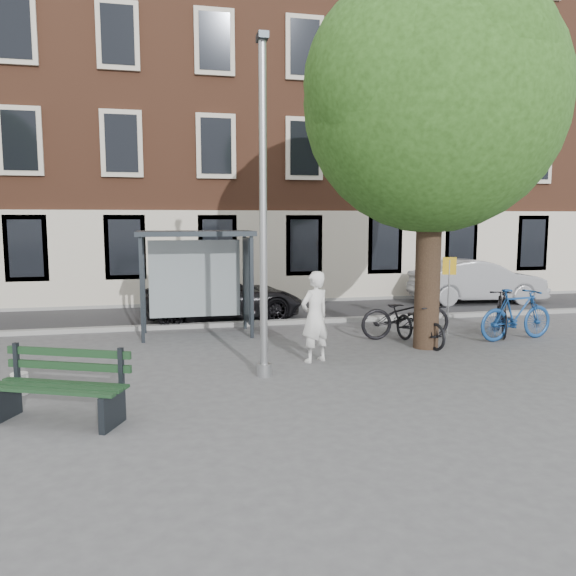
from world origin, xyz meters
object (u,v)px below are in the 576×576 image
(bike_d, at_px, (502,313))
(car_silver, at_px, (477,281))
(car_dark, at_px, (224,297))
(bike_c, at_px, (420,324))
(bike_b, at_px, (517,314))
(bike_a, at_px, (405,315))
(bench, at_px, (60,390))
(lamppost, at_px, (263,226))
(painter, at_px, (315,317))
(bus_shelter, at_px, (211,259))
(notice_sign, at_px, (449,278))

(bike_d, relative_size, car_silver, 0.41)
(car_dark, bearing_deg, bike_c, -140.89)
(bike_b, xyz_separation_m, bike_c, (-2.51, -0.00, -0.14))
(car_silver, bearing_deg, bike_b, 161.66)
(car_dark, bearing_deg, bike_a, -135.97)
(bike_c, bearing_deg, bike_b, -10.42)
(bench, relative_size, car_silver, 0.45)
(bike_a, distance_m, car_silver, 7.03)
(car_silver, bearing_deg, bench, 131.38)
(lamppost, bearing_deg, bench, -152.52)
(bike_d, bearing_deg, car_dark, -3.65)
(bike_a, relative_size, bike_c, 1.21)
(lamppost, distance_m, car_silver, 11.81)
(bike_a, distance_m, bike_b, 2.65)
(painter, relative_size, bike_a, 0.84)
(bus_shelter, distance_m, car_silver, 10.15)
(lamppost, relative_size, bike_b, 2.92)
(painter, height_order, bench, painter)
(lamppost, bearing_deg, bike_d, 20.20)
(bike_c, height_order, car_dark, car_dark)
(bike_b, relative_size, bike_d, 1.12)
(painter, bearing_deg, bike_a, -173.61)
(painter, bearing_deg, bike_b, 165.08)
(bike_c, xyz_separation_m, car_silver, (4.89, 5.74, 0.27))
(painter, distance_m, bike_d, 5.54)
(bench, xyz_separation_m, car_silver, (12.16, 9.22, 0.29))
(bike_a, relative_size, bike_b, 1.07)
(bike_b, bearing_deg, bus_shelter, 63.94)
(bench, relative_size, bike_a, 0.92)
(bike_c, bearing_deg, car_dark, 122.35)
(bus_shelter, distance_m, painter, 3.88)
(bus_shelter, bearing_deg, bike_d, -13.55)
(bike_b, xyz_separation_m, car_silver, (2.38, 5.73, 0.12))
(bike_c, bearing_deg, painter, -171.58)
(bike_b, height_order, notice_sign, notice_sign)
(bench, bearing_deg, car_dark, 91.45)
(bench, height_order, car_dark, car_dark)
(lamppost, xyz_separation_m, painter, (1.20, 0.82, -1.85))
(bike_b, distance_m, notice_sign, 1.82)
(bike_a, xyz_separation_m, bike_c, (0.04, -0.73, -0.10))
(bike_d, height_order, car_dark, car_dark)
(painter, xyz_separation_m, car_dark, (-1.30, 5.36, -0.29))
(bike_d, xyz_separation_m, car_silver, (2.38, 5.12, 0.19))
(bike_a, xyz_separation_m, bike_d, (2.55, -0.12, -0.03))
(painter, height_order, bike_c, painter)
(bike_a, height_order, car_dark, car_dark)
(lamppost, height_order, painter, lamppost)
(bench, xyz_separation_m, bike_c, (7.27, 3.48, 0.02))
(bike_d, height_order, car_silver, car_silver)
(car_silver, distance_m, notice_sign, 5.94)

